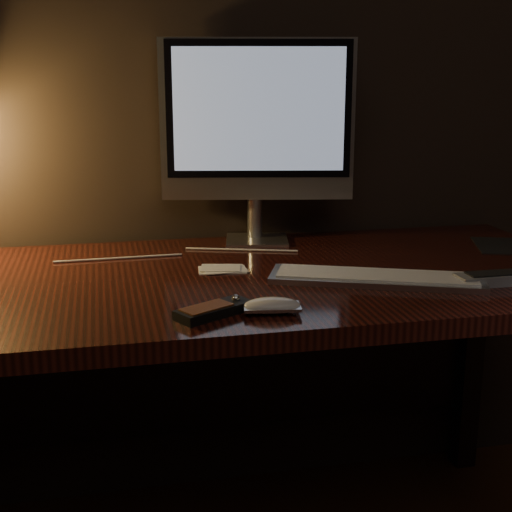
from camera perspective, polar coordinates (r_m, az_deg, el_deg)
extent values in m
cube|color=black|center=(1.93, -3.31, 19.38)|extent=(4.00, 0.02, 2.70)
cube|color=#39120D|center=(1.59, -0.67, -2.11)|extent=(1.60, 0.75, 0.04)
cube|color=black|center=(2.26, 16.74, -7.72)|extent=(0.06, 0.06, 0.71)
cube|color=black|center=(2.00, -2.67, -6.94)|extent=(1.48, 0.02, 0.51)
cube|color=silver|center=(1.89, 0.07, 1.30)|extent=(0.19, 0.17, 0.01)
cylinder|color=silver|center=(1.90, -0.10, 3.17)|extent=(0.05, 0.05, 0.11)
cube|color=silver|center=(1.84, 0.11, 10.82)|extent=(0.49, 0.13, 0.40)
cube|color=black|center=(1.82, 0.23, 11.63)|extent=(0.46, 0.09, 0.34)
cube|color=#8898B9|center=(1.82, 0.24, 11.63)|extent=(0.42, 0.09, 0.31)
cube|color=silver|center=(1.54, 9.60, -1.72)|extent=(0.47, 0.29, 0.02)
ellipsoid|color=white|center=(1.32, 1.29, -4.15)|extent=(0.11, 0.07, 0.02)
cube|color=black|center=(1.31, -3.36, -4.36)|extent=(0.16, 0.12, 0.02)
cube|color=brown|center=(1.31, -3.37, -3.97)|extent=(0.10, 0.09, 0.00)
sphere|color=silver|center=(1.31, -3.37, -3.90)|extent=(0.02, 0.02, 0.02)
cube|color=gray|center=(1.60, 19.38, -1.68)|extent=(0.22, 0.06, 0.02)
cube|color=black|center=(1.59, 19.42, -1.26)|extent=(0.18, 0.04, 0.00)
cylinder|color=red|center=(1.59, 19.43, -1.15)|extent=(0.01, 0.01, 0.00)
cylinder|color=#0C8C19|center=(1.59, 19.43, -1.15)|extent=(0.01, 0.01, 0.00)
cylinder|color=gold|center=(1.59, 19.43, -1.15)|extent=(0.01, 0.01, 0.00)
cylinder|color=#1433BF|center=(1.59, 19.43, -1.15)|extent=(0.01, 0.01, 0.00)
cube|color=white|center=(1.61, -2.72, -1.05)|extent=(0.11, 0.08, 0.01)
cylinder|color=white|center=(1.74, -5.94, 0.08)|extent=(0.58, 0.11, 0.01)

